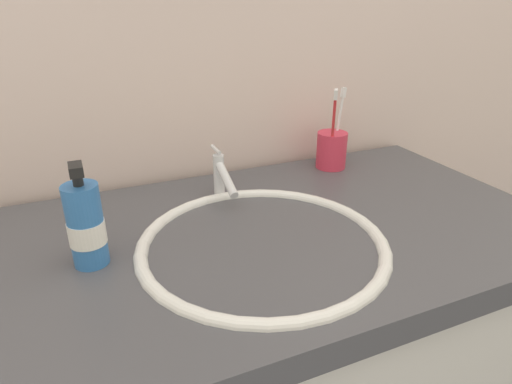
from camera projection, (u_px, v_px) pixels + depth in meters
The scene contains 7 objects.
tiled_wall_back at pixel (178, 12), 0.95m from camera, with size 2.44×0.04×2.40m, color beige.
sink_basin at pixel (263, 267), 0.80m from camera, with size 0.45×0.45×0.13m.
faucet at pixel (221, 175), 0.94m from camera, with size 0.02×0.14×0.10m.
toothbrush_cup at pixel (331, 150), 1.12m from camera, with size 0.08×0.08×0.09m, color #D8334C.
toothbrush_red at pixel (333, 125), 1.05m from camera, with size 0.03×0.04×0.20m.
toothbrush_white at pixel (339, 121), 1.11m from camera, with size 0.03×0.02×0.19m.
soap_dispenser at pixel (86, 226), 0.70m from camera, with size 0.06×0.06×0.18m.
Camera 1 is at (-0.25, -0.66, 1.24)m, focal length 30.91 mm.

